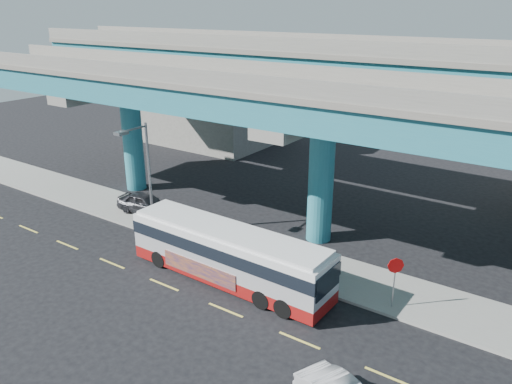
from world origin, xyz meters
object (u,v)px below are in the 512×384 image
Objects in this scene: street_lamp at (142,163)px; stop_sign at (395,272)px; transit_bus at (228,253)px; parked_car at (145,203)px.

stop_sign is (15.49, 0.71, -2.66)m from street_lamp.
street_lamp is 15.73m from stop_sign.
stop_sign is at bearing 16.92° from transit_bus.
street_lamp is at bearing -138.60° from parked_car.
transit_bus is at bearing -11.29° from street_lamp.
transit_bus is at bearing 179.45° from stop_sign.
parked_car is 5.01m from street_lamp.
stop_sign is (7.93, 2.22, 0.40)m from transit_bus.
street_lamp is at bearing 169.98° from transit_bus.
street_lamp is 2.66× the size of stop_sign.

